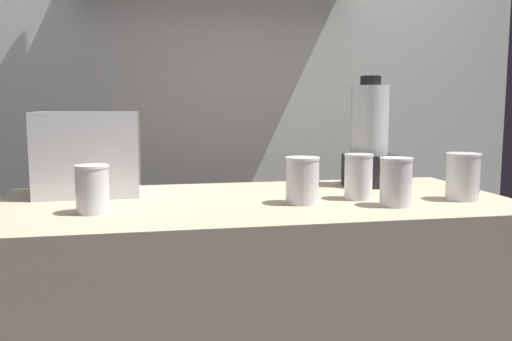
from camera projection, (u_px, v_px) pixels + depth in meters
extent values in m
cube|color=silver|center=(220.00, 82.00, 2.15)|extent=(2.60, 0.04, 2.50)
cube|color=white|center=(91.00, 193.00, 1.53)|extent=(0.28, 0.21, 0.01)
cube|color=white|center=(84.00, 157.00, 1.41)|extent=(0.28, 0.01, 0.24)
cube|color=white|center=(93.00, 150.00, 1.61)|extent=(0.28, 0.01, 0.24)
cube|color=white|center=(38.00, 154.00, 1.49)|extent=(0.01, 0.21, 0.24)
cube|color=white|center=(138.00, 152.00, 1.54)|extent=(0.01, 0.21, 0.24)
cone|color=orange|center=(82.00, 186.00, 1.50)|extent=(0.10, 0.15, 0.03)
cone|color=orange|center=(87.00, 188.00, 1.52)|extent=(0.17, 0.07, 0.03)
cone|color=orange|center=(102.00, 188.00, 1.52)|extent=(0.16, 0.04, 0.02)
cone|color=orange|center=(96.00, 187.00, 1.52)|extent=(0.15, 0.10, 0.03)
cone|color=orange|center=(94.00, 178.00, 1.53)|extent=(0.14, 0.11, 0.03)
cone|color=orange|center=(82.00, 177.00, 1.52)|extent=(0.10, 0.17, 0.03)
cone|color=orange|center=(105.00, 177.00, 1.54)|extent=(0.15, 0.10, 0.03)
cone|color=orange|center=(88.00, 175.00, 1.52)|extent=(0.11, 0.17, 0.03)
cone|color=orange|center=(86.00, 169.00, 1.53)|extent=(0.15, 0.11, 0.03)
cone|color=orange|center=(85.00, 170.00, 1.52)|extent=(0.13, 0.16, 0.03)
cone|color=orange|center=(79.00, 167.00, 1.50)|extent=(0.14, 0.03, 0.03)
cylinder|color=black|center=(368.00, 170.00, 1.69)|extent=(0.17, 0.17, 0.10)
cylinder|color=silver|center=(370.00, 120.00, 1.67)|extent=(0.12, 0.12, 0.22)
cylinder|color=yellow|center=(369.00, 148.00, 1.68)|extent=(0.11, 0.11, 0.04)
cylinder|color=black|center=(371.00, 81.00, 1.65)|extent=(0.07, 0.07, 0.03)
cylinder|color=white|center=(92.00, 190.00, 1.25)|extent=(0.08, 0.08, 0.11)
cylinder|color=yellow|center=(93.00, 196.00, 1.26)|extent=(0.07, 0.07, 0.08)
cylinder|color=white|center=(91.00, 166.00, 1.25)|extent=(0.08, 0.08, 0.01)
cylinder|color=white|center=(302.00, 182.00, 1.38)|extent=(0.09, 0.09, 0.12)
cylinder|color=yellow|center=(302.00, 191.00, 1.38)|extent=(0.08, 0.08, 0.07)
cylinder|color=white|center=(303.00, 158.00, 1.37)|extent=(0.09, 0.09, 0.01)
cylinder|color=white|center=(358.00, 178.00, 1.44)|extent=(0.08, 0.08, 0.12)
cylinder|color=yellow|center=(358.00, 182.00, 1.44)|extent=(0.07, 0.07, 0.10)
cylinder|color=white|center=(359.00, 155.00, 1.43)|extent=(0.08, 0.08, 0.01)
cylinder|color=white|center=(396.00, 183.00, 1.34)|extent=(0.08, 0.08, 0.12)
cylinder|color=orange|center=(396.00, 193.00, 1.35)|extent=(0.07, 0.07, 0.07)
cylinder|color=white|center=(397.00, 159.00, 1.34)|extent=(0.08, 0.08, 0.01)
cylinder|color=white|center=(463.00, 178.00, 1.43)|extent=(0.09, 0.09, 0.12)
cylinder|color=orange|center=(462.00, 185.00, 1.43)|extent=(0.08, 0.08, 0.08)
cylinder|color=white|center=(464.00, 154.00, 1.42)|extent=(0.09, 0.09, 0.01)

